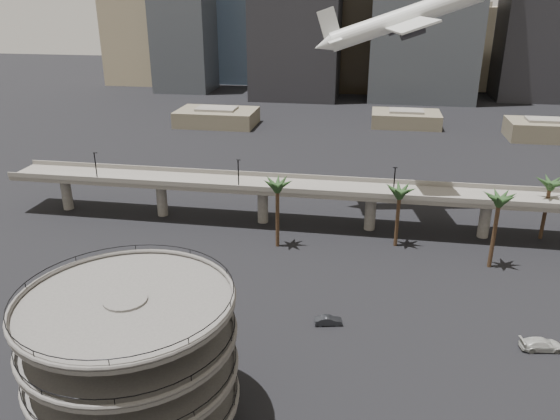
% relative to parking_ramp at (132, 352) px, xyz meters
% --- Properties ---
extents(ground, '(700.00, 700.00, 0.00)m').
position_rel_parking_ramp_xyz_m(ground, '(13.00, 4.00, -9.84)').
color(ground, black).
rests_on(ground, ground).
extents(parking_ramp, '(22.20, 22.20, 17.35)m').
position_rel_parking_ramp_xyz_m(parking_ramp, '(0.00, 0.00, 0.00)').
color(parking_ramp, '#53504D').
rests_on(parking_ramp, ground).
extents(overpass, '(130.00, 9.30, 14.70)m').
position_rel_parking_ramp_xyz_m(overpass, '(13.00, 59.00, -2.50)').
color(overpass, '#67625C').
rests_on(overpass, ground).
extents(palm_trees, '(54.40, 18.40, 14.00)m').
position_rel_parking_ramp_xyz_m(palm_trees, '(34.48, 51.47, 1.46)').
color(palm_trees, '#46311E').
rests_on(palm_trees, ground).
extents(low_buildings, '(135.00, 27.50, 6.80)m').
position_rel_parking_ramp_xyz_m(low_buildings, '(19.89, 146.30, -6.97)').
color(low_buildings, '#665D4B').
rests_on(low_buildings, ground).
extents(skyline, '(269.00, 86.00, 111.64)m').
position_rel_parking_ramp_xyz_m(skyline, '(28.11, 221.09, 30.94)').
color(skyline, gray).
rests_on(skyline, ground).
extents(airborne_jet, '(36.30, 32.83, 15.01)m').
position_rel_parking_ramp_xyz_m(airborne_jet, '(28.17, 71.17, 30.04)').
color(airborne_jet, silver).
rests_on(airborne_jet, ground).
extents(car_a, '(4.36, 1.80, 1.48)m').
position_rel_parking_ramp_xyz_m(car_a, '(2.24, 14.10, -9.10)').
color(car_a, red).
rests_on(car_a, ground).
extents(car_b, '(4.23, 2.23, 1.33)m').
position_rel_parking_ramp_xyz_m(car_b, '(18.80, 23.36, -9.17)').
color(car_b, '#222428').
rests_on(car_b, ground).
extents(car_c, '(5.87, 3.11, 1.62)m').
position_rel_parking_ramp_xyz_m(car_c, '(47.49, 22.26, -9.02)').
color(car_c, beige).
rests_on(car_c, ground).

